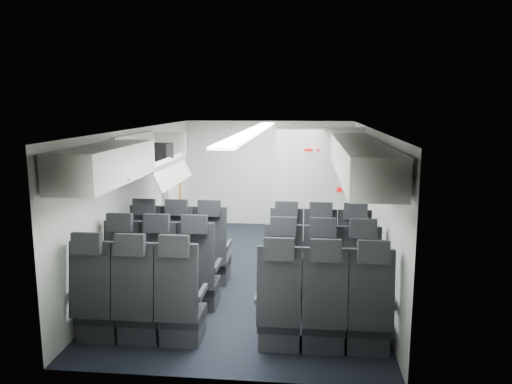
% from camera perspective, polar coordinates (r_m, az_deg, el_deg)
% --- Properties ---
extents(cabin_shell, '(3.41, 6.01, 2.16)m').
position_cam_1_polar(cabin_shell, '(7.34, -0.31, -0.75)').
color(cabin_shell, black).
rests_on(cabin_shell, ground).
extents(seat_row_front, '(3.33, 0.56, 1.24)m').
position_cam_1_polar(seat_row_front, '(7.01, -0.78, -7.38)').
color(seat_row_front, black).
rests_on(seat_row_front, cabin_shell).
extents(seat_row_mid, '(3.33, 0.56, 1.24)m').
position_cam_1_polar(seat_row_mid, '(6.16, -1.74, -9.89)').
color(seat_row_mid, black).
rests_on(seat_row_mid, cabin_shell).
extents(seat_row_rear, '(3.33, 0.56, 1.24)m').
position_cam_1_polar(seat_row_rear, '(5.33, -3.04, -13.19)').
color(seat_row_rear, black).
rests_on(seat_row_rear, cabin_shell).
extents(overhead_bin_left_rear, '(0.53, 1.80, 0.40)m').
position_cam_1_polar(overhead_bin_left_rear, '(5.64, -16.86, 3.05)').
color(overhead_bin_left_rear, silver).
rests_on(overhead_bin_left_rear, cabin_shell).
extents(overhead_bin_left_front_open, '(0.64, 1.70, 0.72)m').
position_cam_1_polar(overhead_bin_left_front_open, '(7.30, -11.88, 3.84)').
color(overhead_bin_left_front_open, '#9E9E93').
rests_on(overhead_bin_left_front_open, cabin_shell).
extents(overhead_bin_right_rear, '(0.53, 1.80, 0.40)m').
position_cam_1_polar(overhead_bin_right_rear, '(5.25, 12.68, 2.74)').
color(overhead_bin_right_rear, silver).
rests_on(overhead_bin_right_rear, cabin_shell).
extents(overhead_bin_right_front, '(0.53, 1.70, 0.40)m').
position_cam_1_polar(overhead_bin_right_front, '(6.98, 11.00, 4.60)').
color(overhead_bin_right_front, silver).
rests_on(overhead_bin_right_front, cabin_shell).
extents(bulkhead_partition, '(1.40, 0.15, 2.13)m').
position_cam_1_polar(bulkhead_partition, '(8.10, 7.20, -0.14)').
color(bulkhead_partition, silver).
rests_on(bulkhead_partition, cabin_shell).
extents(galley_unit, '(0.85, 0.52, 1.90)m').
position_cam_1_polar(galley_unit, '(10.01, 6.76, 1.12)').
color(galley_unit, '#939399').
rests_on(galley_unit, cabin_shell).
extents(boarding_door, '(0.12, 1.27, 1.86)m').
position_cam_1_polar(boarding_door, '(9.18, -9.50, 0.25)').
color(boarding_door, silver).
rests_on(boarding_door, cabin_shell).
extents(flight_attendant, '(0.38, 0.58, 1.59)m').
position_cam_1_polar(flight_attendant, '(9.16, 3.47, -0.68)').
color(flight_attendant, black).
rests_on(flight_attendant, ground).
extents(carry_on_bag, '(0.42, 0.32, 0.24)m').
position_cam_1_polar(carry_on_bag, '(7.47, -11.20, 4.60)').
color(carry_on_bag, black).
rests_on(carry_on_bag, overhead_bin_left_front_open).
extents(papers, '(0.18, 0.02, 0.12)m').
position_cam_1_polar(papers, '(9.06, 4.68, 0.88)').
color(papers, white).
rests_on(papers, flight_attendant).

